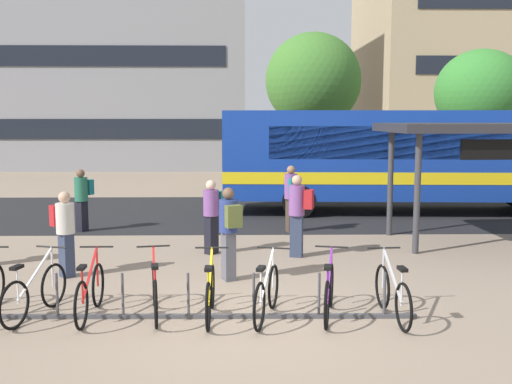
% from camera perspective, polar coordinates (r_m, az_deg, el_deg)
% --- Properties ---
extents(ground, '(200.00, 200.00, 0.00)m').
position_cam_1_polar(ground, '(8.96, -1.17, -12.36)').
color(ground, gray).
extents(bus_lane_asphalt, '(80.00, 7.20, 0.01)m').
position_cam_1_polar(bus_lane_asphalt, '(18.68, -1.13, -1.98)').
color(bus_lane_asphalt, '#232326').
rests_on(bus_lane_asphalt, ground).
extents(city_bus, '(12.13, 3.13, 3.20)m').
position_cam_1_polar(city_bus, '(19.23, 15.00, 3.35)').
color(city_bus, '#14389E').
rests_on(city_bus, ground).
extents(bike_rack, '(8.83, 0.21, 0.70)m').
position_cam_1_polar(bike_rack, '(9.25, -12.72, -11.30)').
color(bike_rack, '#47474C').
rests_on(bike_rack, ground).
extents(parked_bicycle_white_3, '(0.60, 1.69, 0.99)m').
position_cam_1_polar(parked_bicycle_white_3, '(9.58, -20.60, -9.11)').
color(parked_bicycle_white_3, black).
rests_on(parked_bicycle_white_3, ground).
extents(parked_bicycle_red_4, '(0.52, 1.72, 0.99)m').
position_cam_1_polar(parked_bicycle_red_4, '(9.32, -15.76, -9.36)').
color(parked_bicycle_red_4, black).
rests_on(parked_bicycle_red_4, ground).
extents(parked_bicycle_red_5, '(0.52, 1.71, 0.99)m').
position_cam_1_polar(parked_bicycle_red_5, '(9.16, -9.76, -9.49)').
color(parked_bicycle_red_5, black).
rests_on(parked_bicycle_red_5, ground).
extents(parked_bicycle_yellow_6, '(0.52, 1.72, 0.99)m').
position_cam_1_polar(parked_bicycle_yellow_6, '(8.95, -4.45, -9.80)').
color(parked_bicycle_yellow_6, black).
rests_on(parked_bicycle_yellow_6, ground).
extents(parked_bicycle_white_7, '(0.60, 1.68, 0.99)m').
position_cam_1_polar(parked_bicycle_white_7, '(8.92, 1.04, -9.84)').
color(parked_bicycle_white_7, black).
rests_on(parked_bicycle_white_7, ground).
extents(parked_bicycle_purple_8, '(0.55, 1.70, 0.99)m').
position_cam_1_polar(parked_bicycle_purple_8, '(9.06, 7.08, -9.64)').
color(parked_bicycle_purple_8, black).
rests_on(parked_bicycle_purple_8, ground).
extents(parked_bicycle_silver_9, '(0.52, 1.72, 0.99)m').
position_cam_1_polar(parked_bicycle_silver_9, '(9.14, 13.06, -9.62)').
color(parked_bicycle_silver_9, black).
rests_on(parked_bicycle_silver_9, ground).
extents(transit_shelter, '(5.77, 3.09, 2.86)m').
position_cam_1_polar(transit_shelter, '(15.13, 23.07, 5.38)').
color(transit_shelter, '#38383D').
rests_on(transit_shelter, ground).
extents(commuter_teal_pack_1, '(0.45, 0.59, 1.75)m').
position_cam_1_polar(commuter_teal_pack_1, '(15.39, 3.44, -0.20)').
color(commuter_teal_pack_1, '#47382D').
rests_on(commuter_teal_pack_1, ground).
extents(commuter_olive_pack_2, '(0.49, 0.60, 1.73)m').
position_cam_1_polar(commuter_olive_pack_2, '(10.81, -2.61, -3.43)').
color(commuter_olive_pack_2, '#565660').
rests_on(commuter_olive_pack_2, ground).
extents(commuter_red_pack_3, '(0.59, 0.44, 1.78)m').
position_cam_1_polar(commuter_red_pack_3, '(12.67, 4.11, -1.74)').
color(commuter_red_pack_3, '#2D3851').
rests_on(commuter_red_pack_3, ground).
extents(commuter_teal_pack_4, '(0.51, 0.60, 1.65)m').
position_cam_1_polar(commuter_teal_pack_4, '(16.19, -16.46, -0.34)').
color(commuter_teal_pack_4, black).
rests_on(commuter_teal_pack_4, ground).
extents(commuter_teal_pack_5, '(0.57, 0.60, 1.64)m').
position_cam_1_polar(commuter_teal_pack_5, '(13.01, -4.25, -1.87)').
color(commuter_teal_pack_5, black).
rests_on(commuter_teal_pack_5, ground).
extents(commuter_red_pack_6, '(0.59, 0.59, 1.63)m').
position_cam_1_polar(commuter_red_pack_6, '(11.67, -18.03, -3.30)').
color(commuter_red_pack_6, '#2D3851').
rests_on(commuter_red_pack_6, ground).
extents(street_tree_0, '(3.90, 3.90, 6.41)m').
position_cam_1_polar(street_tree_0, '(24.55, 5.55, 10.64)').
color(street_tree_0, brown).
rests_on(street_tree_0, ground).
extents(street_tree_1, '(3.98, 3.98, 5.95)m').
position_cam_1_polar(street_tree_1, '(28.01, 20.92, 9.00)').
color(street_tree_1, brown).
rests_on(street_tree_1, ground).
extents(building_left_wing, '(17.13, 13.22, 15.65)m').
position_cam_1_polar(building_left_wing, '(40.23, -13.77, 13.95)').
color(building_left_wing, gray).
rests_on(building_left_wing, ground).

